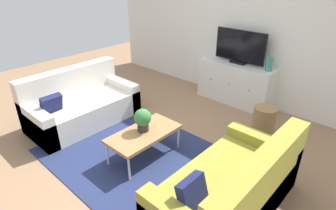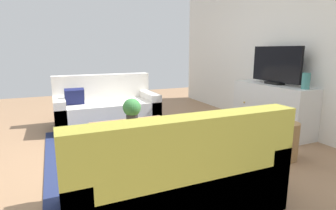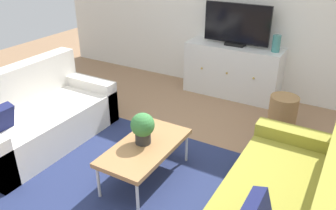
% 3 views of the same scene
% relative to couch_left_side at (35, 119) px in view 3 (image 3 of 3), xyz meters
% --- Properties ---
extents(ground_plane, '(10.00, 10.00, 0.00)m').
position_rel_couch_left_side_xyz_m(ground_plane, '(1.44, 0.10, -0.28)').
color(ground_plane, '#997251').
extents(wall_back, '(6.40, 0.12, 2.70)m').
position_rel_couch_left_side_xyz_m(wall_back, '(1.44, 2.65, 1.07)').
color(wall_back, silver).
rests_on(wall_back, ground_plane).
extents(area_rug, '(2.50, 1.90, 0.01)m').
position_rel_couch_left_side_xyz_m(area_rug, '(1.44, -0.05, -0.27)').
color(area_rug, navy).
rests_on(area_rug, ground_plane).
extents(couch_left_side, '(0.88, 1.71, 0.86)m').
position_rel_couch_left_side_xyz_m(couch_left_side, '(0.00, 0.00, 0.00)').
color(couch_left_side, silver).
rests_on(couch_left_side, ground_plane).
extents(couch_right_side, '(0.88, 1.71, 0.86)m').
position_rel_couch_left_side_xyz_m(couch_right_side, '(2.88, 0.00, 0.00)').
color(couch_right_side, olive).
rests_on(couch_right_side, ground_plane).
extents(coffee_table, '(0.51, 0.98, 0.39)m').
position_rel_couch_left_side_xyz_m(coffee_table, '(1.50, 0.04, 0.08)').
color(coffee_table, '#A37547').
rests_on(coffee_table, ground_plane).
extents(potted_plant, '(0.23, 0.23, 0.31)m').
position_rel_couch_left_side_xyz_m(potted_plant, '(1.46, 0.06, 0.28)').
color(potted_plant, '#2D2D2D').
rests_on(potted_plant, coffee_table).
extents(tv_console, '(1.40, 0.47, 0.76)m').
position_rel_couch_left_side_xyz_m(tv_console, '(1.50, 2.37, 0.10)').
color(tv_console, silver).
rests_on(tv_console, ground_plane).
extents(flat_screen_tv, '(0.95, 0.16, 0.59)m').
position_rel_couch_left_side_xyz_m(flat_screen_tv, '(1.50, 2.39, 0.78)').
color(flat_screen_tv, black).
rests_on(flat_screen_tv, tv_console).
extents(glass_vase, '(0.11, 0.11, 0.23)m').
position_rel_couch_left_side_xyz_m(glass_vase, '(2.07, 2.37, 0.60)').
color(glass_vase, teal).
rests_on(glass_vase, tv_console).
extents(wicker_basket, '(0.34, 0.34, 0.45)m').
position_rel_couch_left_side_xyz_m(wicker_basket, '(2.42, 1.67, -0.05)').
color(wicker_basket, '#9E7547').
rests_on(wicker_basket, ground_plane).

